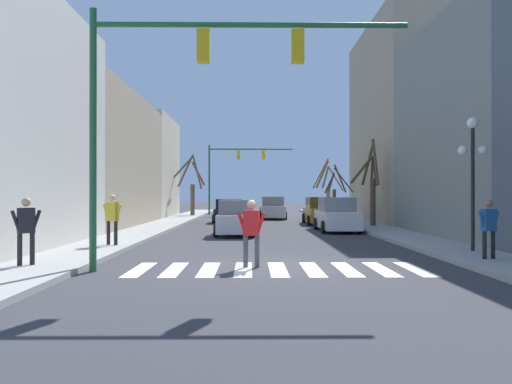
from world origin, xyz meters
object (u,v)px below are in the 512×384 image
at_px(pedestrian_crossing_street, 112,215).
at_px(pedestrian_on_right_sidewalk, 489,224).
at_px(street_lamp_right_corner, 473,156).
at_px(pedestrian_waiting_at_curb, 26,225).
at_px(car_parked_right_far, 337,216).
at_px(car_at_intersection, 229,211).
at_px(street_tree_right_near, 371,184).
at_px(traffic_signal_near, 186,79).
at_px(car_driving_toward_lane, 320,212).
at_px(street_tree_right_mid, 327,189).
at_px(car_parked_right_mid, 271,207).
at_px(pedestrian_near_right_corner, 251,227).
at_px(traffic_signal_far, 234,163).
at_px(street_tree_right_far, 191,186).
at_px(car_parked_right_near, 236,219).
at_px(street_tree_left_mid, 335,193).
at_px(car_driving_away_lane, 273,209).

relative_size(pedestrian_crossing_street, pedestrian_on_right_sidewalk, 1.09).
distance_m(street_lamp_right_corner, pedestrian_waiting_at_curb, 13.37).
height_order(car_parked_right_far, car_at_intersection, car_parked_right_far).
bearing_deg(street_tree_right_near, traffic_signal_near, -118.17).
xyz_separation_m(car_driving_toward_lane, pedestrian_crossing_street, (-9.51, -14.73, 0.39)).
height_order(car_at_intersection, street_tree_right_mid, street_tree_right_mid).
bearing_deg(pedestrian_waiting_at_curb, pedestrian_crossing_street, 46.02).
height_order(car_parked_right_far, pedestrian_on_right_sidewalk, pedestrian_on_right_sidewalk).
relative_size(car_parked_right_mid, pedestrian_near_right_corner, 2.66).
bearing_deg(pedestrian_waiting_at_curb, pedestrian_near_right_corner, -29.33).
height_order(traffic_signal_far, street_tree_right_far, traffic_signal_far).
height_order(car_parked_right_near, street_tree_right_near, street_tree_right_near).
bearing_deg(pedestrian_on_right_sidewalk, pedestrian_near_right_corner, 169.09).
bearing_deg(car_parked_right_near, pedestrian_on_right_sidewalk, 36.12).
bearing_deg(pedestrian_near_right_corner, street_tree_right_far, 107.48).
distance_m(car_parked_right_far, street_tree_right_mid, 20.05).
distance_m(street_lamp_right_corner, pedestrian_crossing_street, 12.40).
height_order(pedestrian_crossing_street, street_tree_left_mid, street_tree_left_mid).
bearing_deg(street_lamp_right_corner, car_at_intersection, 114.42).
relative_size(car_driving_toward_lane, pedestrian_near_right_corner, 2.67).
xyz_separation_m(car_parked_right_near, pedestrian_crossing_street, (-4.27, -6.17, 0.43)).
bearing_deg(car_parked_right_mid, pedestrian_crossing_street, 166.72).
xyz_separation_m(pedestrian_near_right_corner, street_tree_right_mid, (7.06, 32.71, 1.41)).
bearing_deg(street_tree_right_mid, pedestrian_on_right_sidewalk, -90.68).
relative_size(car_driving_away_lane, pedestrian_crossing_street, 2.49).
xyz_separation_m(car_at_intersection, pedestrian_waiting_at_curb, (-4.25, -22.03, 0.41)).
bearing_deg(pedestrian_waiting_at_curb, car_at_intersection, 43.84).
distance_m(traffic_signal_far, pedestrian_waiting_at_curb, 35.76).
relative_size(pedestrian_crossing_street, street_tree_right_far, 0.34).
distance_m(car_driving_away_lane, car_parked_right_far, 13.53).
height_order(car_parked_right_near, pedestrian_crossing_street, pedestrian_crossing_street).
bearing_deg(street_tree_left_mid, car_at_intersection, -152.98).
relative_size(pedestrian_waiting_at_curb, pedestrian_on_right_sidewalk, 1.04).
xyz_separation_m(street_lamp_right_corner, pedestrian_crossing_street, (-12.07, 2.00, -1.96)).
relative_size(traffic_signal_far, car_parked_right_near, 1.90).
relative_size(car_parked_right_mid, street_tree_left_mid, 1.15).
height_order(traffic_signal_near, pedestrian_near_right_corner, traffic_signal_near).
xyz_separation_m(street_tree_right_mid, street_tree_left_mid, (-0.44, -7.13, -0.38)).
distance_m(traffic_signal_near, car_parked_right_mid, 34.72).
height_order(car_driving_toward_lane, pedestrian_crossing_street, pedestrian_crossing_street).
height_order(car_driving_toward_lane, pedestrian_waiting_at_curb, pedestrian_waiting_at_curb).
xyz_separation_m(traffic_signal_far, street_tree_right_mid, (8.72, -2.02, -2.46)).
distance_m(car_driving_toward_lane, street_tree_right_far, 14.31).
bearing_deg(car_driving_away_lane, street_lamp_right_corner, -167.19).
bearing_deg(street_tree_left_mid, pedestrian_on_right_sidewalk, -89.87).
bearing_deg(car_at_intersection, pedestrian_on_right_sidewalk, 21.39).
xyz_separation_m(traffic_signal_far, car_driving_away_lane, (3.38, -8.61, -4.11)).
distance_m(pedestrian_waiting_at_curb, pedestrian_on_right_sidewalk, 12.49).
xyz_separation_m(car_parked_right_far, car_parked_right_near, (-5.23, -2.22, -0.05)).
distance_m(car_parked_right_far, pedestrian_on_right_sidewalk, 12.53).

